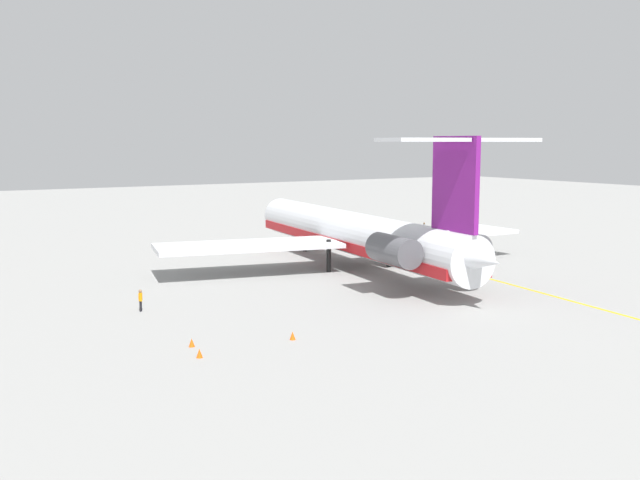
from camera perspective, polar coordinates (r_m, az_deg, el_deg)
The scene contains 9 objects.
ground at distance 83.97m, azimuth 6.51°, elevation -1.11°, with size 282.68×282.68×0.00m, color gray.
main_jetliner at distance 72.98m, azimuth 3.12°, elevation 0.49°, with size 45.91×40.57×13.37m.
ground_crew_near_nose at distance 102.18m, azimuth 8.25°, elevation 1.05°, with size 0.27×0.43×1.68m.
ground_crew_near_tail at distance 56.79m, azimuth -14.05°, elevation -4.45°, with size 0.28×0.37×1.72m.
ground_crew_starboard at distance 102.66m, azimuth 5.99°, elevation 1.17°, with size 0.47×0.29×1.84m.
safety_cone_nose at distance 44.38m, azimuth -9.54°, elevation -8.85°, with size 0.40×0.40×0.55m, color #EA590F.
safety_cone_wingtip at distance 46.73m, azimuth -10.14°, elevation -8.01°, with size 0.40×0.40×0.55m, color #EA590F.
safety_cone_tail at distance 47.64m, azimuth -2.19°, elevation -7.58°, with size 0.40×0.40×0.55m, color #EA590F.
taxiway_centreline at distance 79.90m, azimuth 8.00°, elevation -1.58°, with size 89.37×0.36×0.01m, color gold.
Camera 1 is at (-65.77, 50.57, 12.89)m, focal length 40.37 mm.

